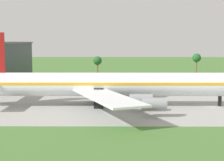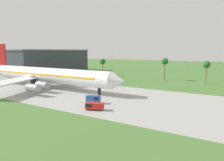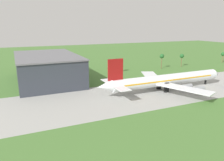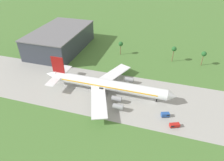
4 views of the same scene
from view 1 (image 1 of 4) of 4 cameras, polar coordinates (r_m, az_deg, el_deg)
The scene contains 3 objects.
ground_plane at distance 94.67m, azimuth 16.38°, elevation -4.13°, with size 600.00×600.00×0.00m, color #477233.
taxiway_strip at distance 94.67m, azimuth 16.38°, elevation -4.13°, with size 320.00×44.00×0.02m.
jet_airliner at distance 90.31m, azimuth -0.84°, elevation -0.66°, with size 80.55×56.95×19.39m.
Camera 1 is at (-26.04, -89.44, 16.90)m, focal length 55.00 mm.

